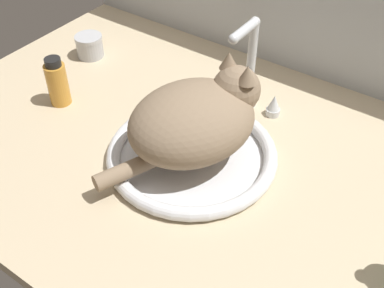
# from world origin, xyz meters

# --- Properties ---
(countertop) EXTENTS (1.23, 0.81, 0.03)m
(countertop) POSITION_xyz_m (0.00, 0.00, 0.01)
(countertop) COLOR #CCB793
(countertop) RESTS_ON ground
(backsplash_wall) EXTENTS (1.23, 0.02, 0.38)m
(backsplash_wall) POSITION_xyz_m (0.00, 0.42, 0.19)
(backsplash_wall) COLOR #B2B7BC
(backsplash_wall) RESTS_ON ground
(sink_basin) EXTENTS (0.35, 0.35, 0.03)m
(sink_basin) POSITION_xyz_m (0.02, -0.02, 0.04)
(sink_basin) COLOR white
(sink_basin) RESTS_ON countertop
(faucet) EXTENTS (0.16, 0.11, 0.22)m
(faucet) POSITION_xyz_m (0.02, 0.20, 0.12)
(faucet) COLOR silver
(faucet) RESTS_ON countertop
(cat) EXTENTS (0.29, 0.36, 0.17)m
(cat) POSITION_xyz_m (0.03, -0.00, 0.13)
(cat) COLOR #8C755B
(cat) RESTS_ON sink_basin
(metal_jar) EXTENTS (0.07, 0.07, 0.06)m
(metal_jar) POSITION_xyz_m (-0.43, 0.16, 0.06)
(metal_jar) COLOR #B2B5BA
(metal_jar) RESTS_ON countertop
(amber_bottle) EXTENTS (0.05, 0.05, 0.12)m
(amber_bottle) POSITION_xyz_m (-0.34, -0.03, 0.09)
(amber_bottle) COLOR gold
(amber_bottle) RESTS_ON countertop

